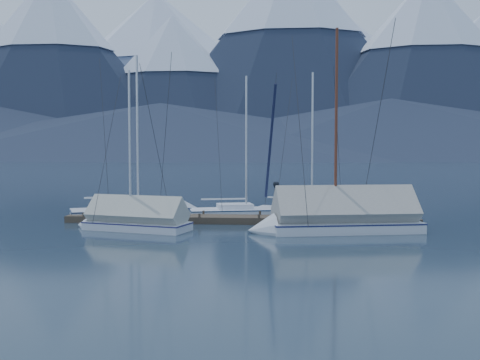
# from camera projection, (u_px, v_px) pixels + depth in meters

# --- Properties ---
(ground) EXTENTS (1000.00, 1000.00, 0.00)m
(ground) POSITION_uv_depth(u_px,v_px,m) (237.00, 228.00, 24.13)
(ground) COLOR #152331
(ground) RESTS_ON ground
(mountain_range) EXTENTS (877.00, 584.00, 150.50)m
(mountain_range) POSITION_uv_depth(u_px,v_px,m) (281.00, 82.00, 389.64)
(mountain_range) COLOR #475675
(mountain_range) RESTS_ON ground
(dock) EXTENTS (18.00, 1.50, 0.54)m
(dock) POSITION_uv_depth(u_px,v_px,m) (240.00, 221.00, 26.12)
(dock) COLOR #382D23
(dock) RESTS_ON ground
(mooring_posts) EXTENTS (15.12, 1.52, 0.35)m
(mooring_posts) POSITION_uv_depth(u_px,v_px,m) (230.00, 216.00, 26.14)
(mooring_posts) COLOR #382D23
(mooring_posts) RESTS_ON ground
(sailboat_open_left) EXTENTS (7.71, 5.18, 9.96)m
(sailboat_open_left) POSITION_uv_depth(u_px,v_px,m) (148.00, 213.00, 29.05)
(sailboat_open_left) COLOR silver
(sailboat_open_left) RESTS_ON ground
(sailboat_open_mid) EXTENTS (6.85, 3.41, 8.73)m
(sailboat_open_mid) POSITION_uv_depth(u_px,v_px,m) (254.00, 213.00, 29.06)
(sailboat_open_mid) COLOR white
(sailboat_open_mid) RESTS_ON ground
(sailboat_open_right) EXTENTS (6.99, 3.78, 8.91)m
(sailboat_open_right) POSITION_uv_depth(u_px,v_px,m) (320.00, 214.00, 28.61)
(sailboat_open_right) COLOR silver
(sailboat_open_right) RESTS_ON ground
(sailboat_covered_near) EXTENTS (8.14, 3.89, 10.18)m
(sailboat_covered_near) POSITION_uv_depth(u_px,v_px,m) (332.00, 221.00, 23.05)
(sailboat_covered_near) COLOR silver
(sailboat_covered_near) RESTS_ON ground
(sailboat_covered_far) EXTENTS (6.04, 3.20, 8.12)m
(sailboat_covered_far) POSITION_uv_depth(u_px,v_px,m) (129.00, 221.00, 23.72)
(sailboat_covered_far) COLOR silver
(sailboat_covered_far) RESTS_ON ground
(person) EXTENTS (0.62, 0.76, 1.78)m
(person) POSITION_uv_depth(u_px,v_px,m) (277.00, 199.00, 25.96)
(person) COLOR black
(person) RESTS_ON dock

